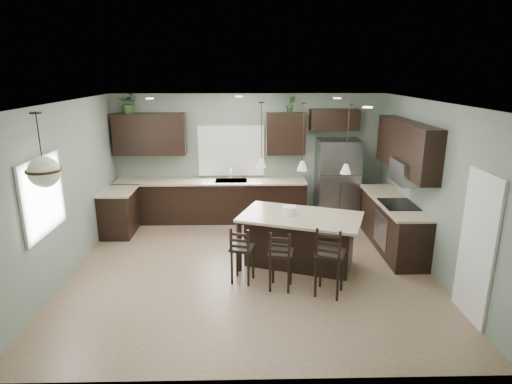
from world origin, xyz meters
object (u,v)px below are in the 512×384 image
(refrigerator, at_px, (337,181))
(kitchen_island, at_px, (300,241))
(serving_dish, at_px, (289,210))
(bar_stool_left, at_px, (243,254))
(bar_stool_center, at_px, (281,259))
(bar_stool_right, at_px, (330,260))
(plant_back_left, at_px, (129,103))

(refrigerator, bearing_deg, kitchen_island, -115.25)
(refrigerator, xyz_separation_m, serving_dish, (-1.28, -2.24, 0.07))
(bar_stool_left, bearing_deg, refrigerator, 70.76)
(bar_stool_center, bearing_deg, bar_stool_right, -2.39)
(plant_back_left, bearing_deg, bar_stool_left, -51.44)
(refrigerator, bearing_deg, bar_stool_right, -103.17)
(bar_stool_right, bearing_deg, bar_stool_left, -175.85)
(bar_stool_left, distance_m, plant_back_left, 4.41)
(serving_dish, distance_m, bar_stool_center, 1.01)
(bar_stool_left, height_order, bar_stool_center, bar_stool_center)
(bar_stool_left, bearing_deg, serving_dish, 54.14)
(bar_stool_center, bearing_deg, serving_dish, 89.07)
(refrigerator, relative_size, bar_stool_right, 1.67)
(kitchen_island, xyz_separation_m, bar_stool_left, (-0.98, -0.54, 0.01))
(bar_stool_right, bearing_deg, kitchen_island, 130.97)
(kitchen_island, xyz_separation_m, plant_back_left, (-3.38, 2.48, 2.16))
(refrigerator, height_order, bar_stool_left, refrigerator)
(serving_dish, xyz_separation_m, bar_stool_left, (-0.79, -0.60, -0.52))
(bar_stool_right, relative_size, plant_back_left, 2.53)
(refrigerator, distance_m, plant_back_left, 4.79)
(kitchen_island, distance_m, serving_dish, 0.57)
(kitchen_island, height_order, bar_stool_right, bar_stool_right)
(bar_stool_right, bearing_deg, bar_stool_center, -172.35)
(serving_dish, bearing_deg, refrigerator, 60.32)
(kitchen_island, relative_size, bar_stool_left, 2.09)
(bar_stool_center, relative_size, plant_back_left, 2.23)
(kitchen_island, height_order, plant_back_left, plant_back_left)
(serving_dish, relative_size, bar_stool_left, 0.25)
(serving_dish, bearing_deg, bar_stool_left, -142.63)
(refrigerator, relative_size, serving_dish, 7.71)
(bar_stool_left, bearing_deg, bar_stool_center, -5.65)
(bar_stool_left, distance_m, bar_stool_right, 1.37)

